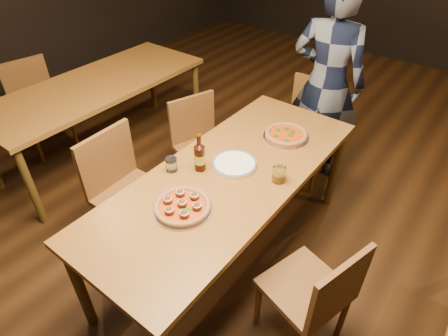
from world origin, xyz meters
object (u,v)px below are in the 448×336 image
Objects in this scene: water_glass at (171,164)px; chair_main_sw at (205,150)px; chair_nbr_left at (41,107)px; beer_bottle at (200,157)px; chair_end at (304,132)px; amber_glass at (279,174)px; pizza_margherita at (286,135)px; diner at (327,83)px; chair_main_nw at (133,196)px; table_left at (97,90)px; chair_main_e at (305,287)px; plate_stack at (235,164)px; pizza_meatball at (182,206)px; table_main at (229,182)px.

chair_main_sw is at bearing 113.68° from water_glass.
chair_nbr_left is 3.64× the size of beer_bottle.
chair_end is 1.12m from amber_glass.
diner reaches higher than pizza_margherita.
chair_main_nw is 2.98× the size of pizza_margherita.
chair_main_sw is (1.12, 0.14, -0.24)m from table_left.
table_left is 0.66m from chair_nbr_left.
chair_main_e is at bearing -9.44° from beer_bottle.
chair_main_nw is 1.13m from pizza_margherita.
water_glass is at bearing -139.42° from beer_bottle.
diner is (0.16, 1.42, 0.01)m from beer_bottle.
water_glass is (-0.26, -1.33, 0.34)m from chair_end.
chair_nbr_left is at bearing -178.29° from plate_stack.
table_left is 1.87m from chair_end.
amber_glass is at bearing 94.35° from diner.
chair_nbr_left is (-2.21, -1.12, -0.01)m from chair_end.
beer_bottle is at bearing -83.46° from chair_main_e.
amber_glass is (0.29, 0.53, 0.03)m from pizza_meatball.
amber_glass is at bearing 61.33° from pizza_meatball.
table_main is at bearing -91.70° from chair_main_e.
table_left is at bearing 116.56° from chair_main_sw.
chair_nbr_left is 2.12m from beer_bottle.
chair_end is 2.76× the size of pizza_meatball.
table_main is 2.30× the size of chair_main_sw.
table_main is at bearing -78.50° from plate_stack.
diner is (-0.00, 1.34, 0.17)m from table_main.
table_left is 1.49m from water_glass.
amber_glass is (1.98, -0.18, 0.12)m from table_left.
chair_end reaches higher than plate_stack.
plate_stack is 3.05× the size of water_glass.
diner is at bearing 90.21° from table_main.
pizza_margherita is 0.49m from amber_glass.
water_glass reaches higher than pizza_margherita.
pizza_margherita is 0.49m from plate_stack.
chair_main_nw is at bearing -69.70° from chair_main_e.
chair_nbr_left is 2.85× the size of pizza_margherita.
pizza_meatball is at bearing -22.66° from table_left.
pizza_margherita is 0.79m from diner.
plate_stack is at bearing -7.47° from table_left.
pizza_meatball is (-0.69, -0.19, 0.34)m from chair_main_e.
diner reaches higher than beer_bottle.
pizza_meatball reaches higher than plate_stack.
chair_main_nw reaches higher than water_glass.
chair_main_nw reaches higher than table_left.
plate_stack is (0.56, -0.36, 0.33)m from chair_main_sw.
water_glass is at bearing -147.39° from table_main.
pizza_meatball is (-0.01, -0.40, 0.09)m from table_main.
beer_bottle is at bearing -13.77° from table_left.
chair_end reaches higher than table_left.
amber_glass reaches higher than pizza_margherita.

